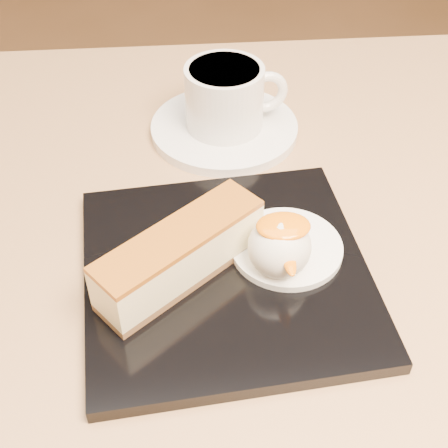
{
  "coord_description": "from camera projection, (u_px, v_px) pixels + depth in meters",
  "views": [
    {
      "loc": [
        0.02,
        -0.32,
        1.09
      ],
      "look_at": [
        0.05,
        0.03,
        0.76
      ],
      "focal_mm": 50.0,
      "sensor_mm": 36.0,
      "label": 1
    }
  ],
  "objects": [
    {
      "name": "mango_sauce",
      "position": [
        283.0,
        226.0,
        0.46
      ],
      "size": [
        0.04,
        0.03,
        0.01
      ],
      "primitive_type": "ellipsoid",
      "color": "orange",
      "rests_on": "ice_cream_scoop"
    },
    {
      "name": "ice_cream_scoop",
      "position": [
        279.0,
        247.0,
        0.47
      ],
      "size": [
        0.05,
        0.05,
        0.05
      ],
      "primitive_type": "sphere",
      "color": "white",
      "rests_on": "cream_smear"
    },
    {
      "name": "coffee_cup",
      "position": [
        226.0,
        96.0,
        0.61
      ],
      "size": [
        0.1,
        0.08,
        0.06
      ],
      "rotation": [
        0.0,
        0.0,
        0.15
      ],
      "color": "white",
      "rests_on": "saucer"
    },
    {
      "name": "cream_smear",
      "position": [
        287.0,
        247.0,
        0.5
      ],
      "size": [
        0.09,
        0.09,
        0.01
      ],
      "primitive_type": "cylinder",
      "color": "white",
      "rests_on": "dessert_plate"
    },
    {
      "name": "cheesecake",
      "position": [
        180.0,
        254.0,
        0.47
      ],
      "size": [
        0.13,
        0.12,
        0.05
      ],
      "rotation": [
        0.0,
        0.0,
        0.68
      ],
      "color": "brown",
      "rests_on": "dessert_plate"
    },
    {
      "name": "saucer",
      "position": [
        224.0,
        128.0,
        0.64
      ],
      "size": [
        0.15,
        0.15,
        0.01
      ],
      "primitive_type": "cylinder",
      "color": "white",
      "rests_on": "table"
    },
    {
      "name": "dessert_plate",
      "position": [
        226.0,
        273.0,
        0.49
      ],
      "size": [
        0.24,
        0.24,
        0.01
      ],
      "primitive_type": "cube",
      "rotation": [
        0.0,
        0.0,
        0.09
      ],
      "color": "black",
      "rests_on": "table"
    },
    {
      "name": "table",
      "position": [
        175.0,
        394.0,
        0.6
      ],
      "size": [
        0.8,
        0.8,
        0.72
      ],
      "color": "black",
      "rests_on": "ground"
    },
    {
      "name": "mint_sprig",
      "position": [
        247.0,
        225.0,
        0.51
      ],
      "size": [
        0.03,
        0.02,
        0.0
      ],
      "color": "#2D8B3A",
      "rests_on": "cream_smear"
    }
  ]
}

